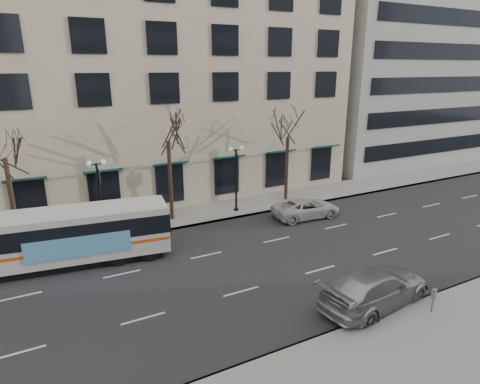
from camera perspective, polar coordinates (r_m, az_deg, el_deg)
ground at (r=22.72m, az=-2.54°, el=-11.27°), size 160.00×160.00×0.00m
sidewalk_far at (r=32.09m, az=-1.18°, el=-2.31°), size 80.00×4.00×0.15m
building_hotel at (r=39.67m, az=-19.16°, el=18.08°), size 40.00×20.00×24.00m
building_office at (r=56.54m, az=20.08°, el=23.13°), size 25.00×20.00×35.00m
tree_far_left at (r=27.34m, az=-30.77°, el=6.14°), size 3.60×3.60×8.34m
tree_far_mid at (r=28.47m, az=-10.28°, el=9.07°), size 3.60×3.60×8.55m
tree_far_right at (r=32.86m, az=6.87°, el=9.44°), size 3.60×3.60×8.06m
lamp_post_left at (r=27.72m, az=-19.34°, el=-0.28°), size 1.22×0.45×5.21m
lamp_post_right at (r=30.55m, az=-0.54°, el=2.31°), size 1.22×0.45×5.21m
city_bus at (r=24.83m, az=-24.02°, el=-5.74°), size 12.23×4.13×3.25m
silver_car at (r=20.55m, az=18.73°, el=-12.72°), size 6.42×3.25×1.79m
white_pickup at (r=30.61m, az=9.38°, el=-2.26°), size 5.36×2.76×1.44m
pay_station at (r=20.70m, az=25.85°, el=-13.11°), size 0.28×0.22×1.16m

